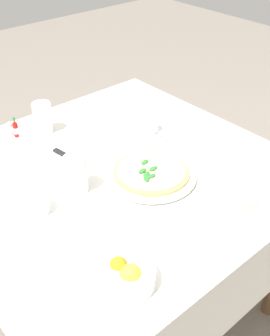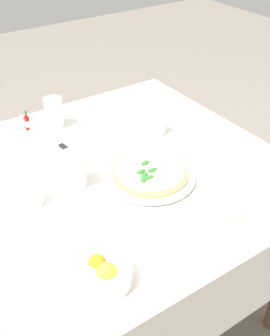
{
  "view_description": "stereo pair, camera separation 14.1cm",
  "coord_description": "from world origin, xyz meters",
  "px_view_note": "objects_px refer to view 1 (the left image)",
  "views": [
    {
      "loc": [
        -0.92,
        0.73,
        1.57
      ],
      "look_at": [
        -0.06,
        -0.02,
        0.75
      ],
      "focal_mm": 44.56,
      "sensor_mm": 36.0,
      "label": 1
    },
    {
      "loc": [
        -1.01,
        0.62,
        1.57
      ],
      "look_at": [
        -0.06,
        -0.02,
        0.75
      ],
      "focal_mm": 44.56,
      "sensor_mm": 36.0,
      "label": 2
    }
  ],
  "objects_px": {
    "coffee_cup_left_edge": "(37,205)",
    "napkin_folded": "(54,152)",
    "salt_shaker": "(10,129)",
    "pepper_shaker": "(22,133)",
    "pizza_plate": "(151,175)",
    "hot_sauce_bottle": "(16,129)",
    "water_glass_right_edge": "(43,119)",
    "water_glass_far_left": "(76,175)",
    "menu_card": "(246,214)",
    "citrus_bowl": "(126,275)",
    "pizza": "(151,171)",
    "coffee_cup_center_back": "(148,125)",
    "dinner_knife": "(53,149)"
  },
  "relations": [
    {
      "from": "coffee_cup_left_edge",
      "to": "napkin_folded",
      "type": "bearing_deg",
      "value": -40.55
    },
    {
      "from": "salt_shaker",
      "to": "pepper_shaker",
      "type": "height_order",
      "value": "same"
    },
    {
      "from": "pizza_plate",
      "to": "coffee_cup_left_edge",
      "type": "distance_m",
      "value": 0.39
    },
    {
      "from": "pizza_plate",
      "to": "hot_sauce_bottle",
      "type": "distance_m",
      "value": 0.58
    },
    {
      "from": "water_glass_right_edge",
      "to": "pepper_shaker",
      "type": "distance_m",
      "value": 0.1
    },
    {
      "from": "coffee_cup_left_edge",
      "to": "water_glass_far_left",
      "type": "bearing_deg",
      "value": -84.24
    },
    {
      "from": "water_glass_right_edge",
      "to": "napkin_folded",
      "type": "distance_m",
      "value": 0.19
    },
    {
      "from": "coffee_cup_left_edge",
      "to": "menu_card",
      "type": "height_order",
      "value": "coffee_cup_left_edge"
    },
    {
      "from": "water_glass_right_edge",
      "to": "hot_sauce_bottle",
      "type": "distance_m",
      "value": 0.11
    },
    {
      "from": "hot_sauce_bottle",
      "to": "citrus_bowl",
      "type": "bearing_deg",
      "value": 170.73
    },
    {
      "from": "pizza_plate",
      "to": "citrus_bowl",
      "type": "height_order",
      "value": "citrus_bowl"
    },
    {
      "from": "hot_sauce_bottle",
      "to": "salt_shaker",
      "type": "distance_m",
      "value": 0.03
    },
    {
      "from": "menu_card",
      "to": "water_glass_right_edge",
      "type": "bearing_deg",
      "value": -68.52
    },
    {
      "from": "pepper_shaker",
      "to": "napkin_folded",
      "type": "bearing_deg",
      "value": -170.38
    },
    {
      "from": "pizza",
      "to": "salt_shaker",
      "type": "distance_m",
      "value": 0.61
    },
    {
      "from": "water_glass_far_left",
      "to": "pepper_shaker",
      "type": "bearing_deg",
      "value": -2.87
    },
    {
      "from": "pizza_plate",
      "to": "menu_card",
      "type": "bearing_deg",
      "value": -170.1
    },
    {
      "from": "pepper_shaker",
      "to": "citrus_bowl",
      "type": "bearing_deg",
      "value": 169.71
    },
    {
      "from": "water_glass_far_left",
      "to": "menu_card",
      "type": "height_order",
      "value": "water_glass_far_left"
    },
    {
      "from": "coffee_cup_center_back",
      "to": "citrus_bowl",
      "type": "bearing_deg",
      "value": 133.4
    },
    {
      "from": "pizza",
      "to": "coffee_cup_center_back",
      "type": "height_order",
      "value": "coffee_cup_center_back"
    },
    {
      "from": "coffee_cup_center_back",
      "to": "salt_shaker",
      "type": "distance_m",
      "value": 0.54
    },
    {
      "from": "water_glass_right_edge",
      "to": "salt_shaker",
      "type": "bearing_deg",
      "value": 61.02
    },
    {
      "from": "water_glass_right_edge",
      "to": "salt_shaker",
      "type": "height_order",
      "value": "water_glass_right_edge"
    },
    {
      "from": "water_glass_right_edge",
      "to": "pepper_shaker",
      "type": "xyz_separation_m",
      "value": [
        0.01,
        0.09,
        -0.03
      ]
    },
    {
      "from": "coffee_cup_left_edge",
      "to": "citrus_bowl",
      "type": "xyz_separation_m",
      "value": [
        -0.38,
        -0.03,
        -0.0
      ]
    },
    {
      "from": "pizza",
      "to": "menu_card",
      "type": "distance_m",
      "value": 0.34
    },
    {
      "from": "pizza_plate",
      "to": "salt_shaker",
      "type": "distance_m",
      "value": 0.61
    },
    {
      "from": "dinner_knife",
      "to": "citrus_bowl",
      "type": "height_order",
      "value": "citrus_bowl"
    },
    {
      "from": "water_glass_far_left",
      "to": "dinner_knife",
      "type": "xyz_separation_m",
      "value": [
        0.23,
        -0.05,
        -0.03
      ]
    },
    {
      "from": "pizza",
      "to": "hot_sauce_bottle",
      "type": "height_order",
      "value": "hot_sauce_bottle"
    },
    {
      "from": "salt_shaker",
      "to": "pepper_shaker",
      "type": "distance_m",
      "value": 0.06
    },
    {
      "from": "water_glass_far_left",
      "to": "hot_sauce_bottle",
      "type": "bearing_deg",
      "value": -1.34
    },
    {
      "from": "coffee_cup_left_edge",
      "to": "salt_shaker",
      "type": "height_order",
      "value": "coffee_cup_left_edge"
    },
    {
      "from": "citrus_bowl",
      "to": "salt_shaker",
      "type": "distance_m",
      "value": 0.86
    },
    {
      "from": "citrus_bowl",
      "to": "coffee_cup_left_edge",
      "type": "bearing_deg",
      "value": 4.91
    },
    {
      "from": "coffee_cup_center_back",
      "to": "menu_card",
      "type": "distance_m",
      "value": 0.58
    },
    {
      "from": "citrus_bowl",
      "to": "salt_shaker",
      "type": "height_order",
      "value": "citrus_bowl"
    },
    {
      "from": "pepper_shaker",
      "to": "dinner_knife",
      "type": "bearing_deg",
      "value": -170.36
    },
    {
      "from": "pizza_plate",
      "to": "coffee_cup_center_back",
      "type": "bearing_deg",
      "value": -40.11
    },
    {
      "from": "water_glass_far_left",
      "to": "pepper_shaker",
      "type": "distance_m",
      "value": 0.4
    },
    {
      "from": "pizza",
      "to": "pepper_shaker",
      "type": "bearing_deg",
      "value": 21.69
    },
    {
      "from": "napkin_folded",
      "to": "menu_card",
      "type": "xyz_separation_m",
      "value": [
        -0.67,
        -0.23,
        0.02
      ]
    },
    {
      "from": "salt_shaker",
      "to": "menu_card",
      "type": "bearing_deg",
      "value": -162.66
    },
    {
      "from": "pizza_plate",
      "to": "pepper_shaker",
      "type": "xyz_separation_m",
      "value": [
        0.51,
        0.2,
        0.01
      ]
    },
    {
      "from": "water_glass_right_edge",
      "to": "pizza",
      "type": "bearing_deg",
      "value": -167.61
    },
    {
      "from": "napkin_folded",
      "to": "salt_shaker",
      "type": "height_order",
      "value": "salt_shaker"
    },
    {
      "from": "pepper_shaker",
      "to": "water_glass_far_left",
      "type": "bearing_deg",
      "value": 177.13
    },
    {
      "from": "pizza",
      "to": "menu_card",
      "type": "xyz_separation_m",
      "value": [
        -0.34,
        -0.06,
        0.01
      ]
    },
    {
      "from": "pizza_plate",
      "to": "napkin_folded",
      "type": "height_order",
      "value": "napkin_folded"
    }
  ]
}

